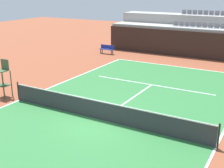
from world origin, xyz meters
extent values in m
plane|color=brown|center=(0.00, 0.00, 0.00)|extent=(80.00, 80.00, 0.00)
cube|color=#2D7238|center=(0.00, 0.00, 0.01)|extent=(11.00, 24.00, 0.01)
cube|color=white|center=(0.00, 11.95, 0.01)|extent=(11.00, 0.10, 0.00)
cube|color=white|center=(-5.45, 0.00, 0.01)|extent=(0.10, 24.00, 0.00)
cube|color=white|center=(5.45, 0.00, 0.01)|extent=(0.10, 24.00, 0.00)
cube|color=white|center=(0.00, 6.40, 0.01)|extent=(8.26, 0.10, 0.00)
cube|color=white|center=(0.00, 3.20, 0.01)|extent=(0.10, 6.40, 0.00)
cube|color=black|center=(0.00, 15.93, 1.20)|extent=(17.07, 0.30, 2.39)
cube|color=#9E9E99|center=(0.00, 17.28, 1.31)|extent=(17.07, 2.40, 2.62)
cube|color=#9E9E99|center=(0.00, 19.68, 1.78)|extent=(17.07, 2.40, 3.56)
cube|color=slate|center=(-2.20, 17.28, 2.64)|extent=(0.44, 0.44, 0.04)
cube|color=slate|center=(-2.20, 17.48, 2.86)|extent=(0.44, 0.04, 0.40)
cube|color=slate|center=(-1.65, 17.28, 2.64)|extent=(0.44, 0.44, 0.04)
cube|color=slate|center=(-1.65, 17.48, 2.86)|extent=(0.44, 0.04, 0.40)
cube|color=slate|center=(-1.10, 17.28, 2.64)|extent=(0.44, 0.44, 0.04)
cube|color=slate|center=(-1.10, 17.48, 2.86)|extent=(0.44, 0.04, 0.40)
cube|color=slate|center=(-0.55, 17.28, 2.64)|extent=(0.44, 0.44, 0.04)
cube|color=slate|center=(-0.55, 17.48, 2.86)|extent=(0.44, 0.04, 0.40)
cube|color=slate|center=(0.00, 17.28, 2.64)|extent=(0.44, 0.44, 0.04)
cube|color=slate|center=(0.00, 17.48, 2.86)|extent=(0.44, 0.04, 0.40)
cube|color=slate|center=(0.55, 17.28, 2.64)|extent=(0.44, 0.44, 0.04)
cube|color=slate|center=(0.55, 17.48, 2.86)|extent=(0.44, 0.04, 0.40)
cube|color=slate|center=(1.10, 17.28, 2.64)|extent=(0.44, 0.44, 0.04)
cube|color=slate|center=(1.10, 17.48, 2.86)|extent=(0.44, 0.04, 0.40)
cube|color=slate|center=(1.65, 17.28, 2.64)|extent=(0.44, 0.44, 0.04)
cube|color=slate|center=(1.65, 17.48, 2.86)|extent=(0.44, 0.04, 0.40)
cube|color=slate|center=(2.20, 17.28, 2.64)|extent=(0.44, 0.44, 0.04)
cube|color=slate|center=(2.20, 17.48, 2.86)|extent=(0.44, 0.04, 0.40)
cube|color=slate|center=(-2.20, 19.68, 3.58)|extent=(0.44, 0.44, 0.04)
cube|color=slate|center=(-2.20, 19.88, 3.80)|extent=(0.44, 0.04, 0.40)
cube|color=slate|center=(-1.65, 19.68, 3.58)|extent=(0.44, 0.44, 0.04)
cube|color=slate|center=(-1.65, 19.88, 3.80)|extent=(0.44, 0.04, 0.40)
cube|color=slate|center=(-1.10, 19.68, 3.58)|extent=(0.44, 0.44, 0.04)
cube|color=slate|center=(-1.10, 19.88, 3.80)|extent=(0.44, 0.04, 0.40)
cube|color=slate|center=(-0.55, 19.68, 3.58)|extent=(0.44, 0.44, 0.04)
cube|color=slate|center=(-0.55, 19.88, 3.80)|extent=(0.44, 0.04, 0.40)
cube|color=slate|center=(0.00, 19.68, 3.58)|extent=(0.44, 0.44, 0.04)
cube|color=slate|center=(0.00, 19.88, 3.80)|extent=(0.44, 0.04, 0.40)
cube|color=slate|center=(0.55, 19.68, 3.58)|extent=(0.44, 0.44, 0.04)
cube|color=slate|center=(0.55, 19.88, 3.80)|extent=(0.44, 0.04, 0.40)
cube|color=slate|center=(1.10, 19.68, 3.58)|extent=(0.44, 0.44, 0.04)
cube|color=slate|center=(1.10, 19.88, 3.80)|extent=(0.44, 0.04, 0.40)
cube|color=slate|center=(1.65, 19.68, 3.58)|extent=(0.44, 0.44, 0.04)
cube|color=slate|center=(1.65, 19.88, 3.80)|extent=(0.44, 0.04, 0.40)
cylinder|color=black|center=(-5.50, 0.00, 0.55)|extent=(0.08, 0.08, 1.07)
cylinder|color=black|center=(5.50, 0.00, 0.55)|extent=(0.08, 0.08, 1.07)
cube|color=#333338|center=(0.00, 0.00, 0.47)|extent=(10.90, 0.02, 0.92)
cube|color=white|center=(0.00, 0.00, 0.96)|extent=(10.90, 0.04, 0.05)
cylinder|color=#334C2D|center=(-6.35, -0.30, 0.78)|extent=(0.06, 0.06, 1.55)
cylinder|color=#334C2D|center=(-7.05, 0.30, 0.78)|extent=(0.06, 0.06, 1.55)
cylinder|color=#334C2D|center=(-6.35, 0.30, 0.78)|extent=(0.06, 0.06, 1.55)
cube|color=#334C2D|center=(-6.70, 0.00, 0.70)|extent=(0.70, 0.60, 0.04)
cube|color=#3F5938|center=(-6.70, 0.00, 1.57)|extent=(0.60, 0.60, 0.05)
cube|color=#3F5938|center=(-6.70, 0.28, 1.90)|extent=(0.60, 0.04, 0.60)
cube|color=navy|center=(-7.65, 13.41, 0.45)|extent=(1.50, 0.40, 0.05)
cube|color=navy|center=(-7.65, 13.59, 0.67)|extent=(1.50, 0.04, 0.36)
cube|color=#2D2D33|center=(-8.25, 13.27, 0.21)|extent=(0.06, 0.06, 0.42)
cube|color=#2D2D33|center=(-7.05, 13.27, 0.21)|extent=(0.06, 0.06, 0.42)
cube|color=#2D2D33|center=(-8.25, 13.55, 0.21)|extent=(0.06, 0.06, 0.42)
cube|color=#2D2D33|center=(-7.05, 13.55, 0.21)|extent=(0.06, 0.06, 0.42)
camera|label=1|loc=(7.20, -11.44, 6.14)|focal=48.56mm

